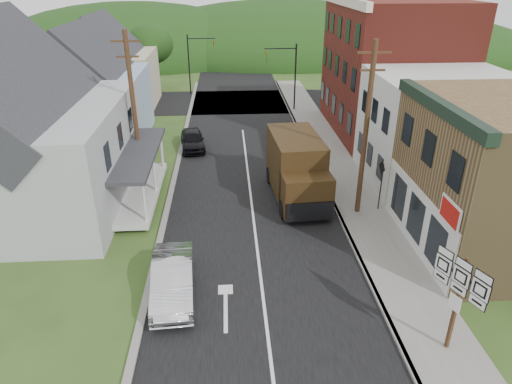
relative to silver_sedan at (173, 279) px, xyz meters
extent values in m
plane|color=#2D4719|center=(3.56, 2.75, -0.75)|extent=(120.00, 120.00, 0.00)
cube|color=black|center=(3.56, 12.75, -0.75)|extent=(9.00, 90.00, 0.02)
cube|color=black|center=(3.56, 29.75, -0.75)|extent=(60.00, 9.00, 0.02)
cube|color=slate|center=(9.46, 10.75, -0.68)|extent=(2.80, 55.00, 0.15)
cube|color=slate|center=(8.11, 10.75, -0.68)|extent=(0.20, 55.00, 0.15)
cube|color=slate|center=(-1.09, 10.75, -0.69)|extent=(0.30, 55.00, 0.12)
cube|color=brown|center=(14.86, 2.75, 2.75)|extent=(8.00, 8.00, 7.00)
cube|color=silver|center=(14.86, 10.25, 2.50)|extent=(8.00, 7.00, 6.50)
cube|color=maroon|center=(14.86, 19.75, 4.25)|extent=(8.00, 12.00, 10.00)
cube|color=#A4A7A9|center=(-8.44, 8.75, 2.00)|extent=(10.00, 12.00, 5.50)
cube|color=#96AACC|center=(-7.44, 19.75, 1.75)|extent=(7.00, 8.00, 5.00)
cube|color=beige|center=(-7.94, 28.75, 1.75)|extent=(7.00, 8.00, 5.00)
cylinder|color=#472D19|center=(9.16, 6.25, 3.75)|extent=(0.26, 0.26, 9.00)
cube|color=#472D19|center=(9.16, 6.25, 7.65)|extent=(1.60, 0.10, 0.10)
cube|color=#472D19|center=(9.16, 6.25, 6.85)|extent=(1.20, 0.10, 0.10)
cylinder|color=#472D19|center=(-2.94, 10.75, 3.75)|extent=(0.26, 0.26, 9.00)
cube|color=#472D19|center=(-2.94, 10.75, 7.65)|extent=(1.60, 0.10, 0.10)
cube|color=#472D19|center=(-2.94, 10.75, 6.85)|extent=(1.20, 0.10, 0.10)
cylinder|color=black|center=(8.56, 26.25, 2.25)|extent=(0.14, 0.14, 6.00)
cylinder|color=black|center=(7.16, 26.25, 4.85)|extent=(2.80, 0.10, 0.10)
imported|color=olive|center=(5.96, 26.25, 4.15)|extent=(0.16, 0.20, 1.00)
cylinder|color=black|center=(-1.44, 33.25, 2.25)|extent=(0.14, 0.14, 6.00)
cylinder|color=black|center=(-0.04, 33.25, 4.85)|extent=(2.80, 0.10, 0.10)
imported|color=olive|center=(1.16, 33.25, 4.15)|extent=(0.16, 0.20, 1.00)
cylinder|color=#382616|center=(-15.44, 22.75, 1.63)|extent=(0.36, 0.36, 4.76)
cylinder|color=#382616|center=(-5.44, 34.75, 1.21)|extent=(0.36, 0.36, 3.92)
ellipsoid|color=#113610|center=(-5.44, 34.75, 4.15)|extent=(4.80, 4.80, 4.08)
ellipsoid|color=#113610|center=(3.56, 57.75, -0.75)|extent=(90.00, 30.00, 16.00)
imported|color=silver|center=(0.00, 0.00, 0.00)|extent=(1.90, 4.67, 1.51)
imported|color=black|center=(-0.24, 16.71, -0.07)|extent=(2.12, 4.18, 1.36)
cube|color=black|center=(6.11, 8.90, 1.18)|extent=(2.87, 5.03, 3.21)
cube|color=black|center=(6.30, 6.02, 0.63)|extent=(2.66, 1.94, 2.10)
cube|color=black|center=(6.29, 6.24, 1.52)|extent=(2.41, 1.48, 0.06)
cube|color=black|center=(6.37, 5.08, 0.08)|extent=(2.44, 0.33, 1.00)
cylinder|color=black|center=(5.14, 6.05, -0.26)|extent=(0.38, 1.02, 1.00)
cylinder|color=black|center=(7.46, 6.21, -0.26)|extent=(0.38, 1.02, 1.00)
cylinder|color=black|center=(4.84, 10.47, -0.26)|extent=(0.38, 1.02, 1.00)
cylinder|color=black|center=(7.16, 10.63, -0.26)|extent=(0.38, 1.02, 1.00)
cube|color=#472D19|center=(9.64, -3.61, 1.22)|extent=(0.15, 0.15, 3.65)
cube|color=black|center=(9.58, -3.63, 2.36)|extent=(0.82, 1.95, 0.08)
cube|color=white|center=(9.82, -4.33, 2.83)|extent=(0.23, 0.54, 0.23)
cube|color=white|center=(9.82, -4.33, 2.36)|extent=(0.25, 0.59, 0.57)
cube|color=white|center=(9.82, -4.33, 1.90)|extent=(0.23, 0.54, 0.29)
cube|color=white|center=(9.55, -3.65, 2.83)|extent=(0.23, 0.54, 0.23)
cube|color=white|center=(9.55, -3.65, 2.36)|extent=(0.25, 0.59, 0.57)
cube|color=white|center=(9.55, -3.65, 1.90)|extent=(0.23, 0.54, 0.29)
cube|color=white|center=(9.27, -2.97, 2.83)|extent=(0.23, 0.54, 0.23)
cube|color=white|center=(9.27, -2.97, 2.36)|extent=(0.25, 0.59, 0.57)
cube|color=white|center=(9.27, -2.97, 1.90)|extent=(0.23, 0.54, 0.29)
cube|color=white|center=(9.55, -3.65, 1.32)|extent=(0.20, 0.44, 0.57)
cylinder|color=black|center=(10.36, 6.43, 0.72)|extent=(0.07, 0.07, 2.65)
cube|color=black|center=(10.29, 6.43, 1.82)|extent=(0.08, 0.78, 0.78)
cube|color=yellow|center=(10.31, 6.43, 1.82)|extent=(0.09, 0.70, 0.70)
camera|label=1|loc=(2.34, -14.92, 11.07)|focal=32.00mm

